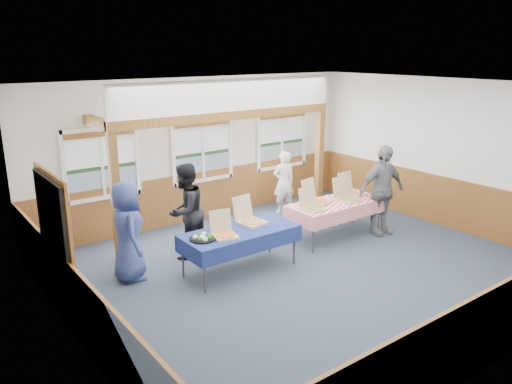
# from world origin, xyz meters

# --- Properties ---
(floor) EXTENTS (8.00, 8.00, 0.00)m
(floor) POSITION_xyz_m (0.00, 0.00, 0.00)
(floor) COLOR #283441
(floor) RESTS_ON ground
(ceiling) EXTENTS (8.00, 8.00, 0.00)m
(ceiling) POSITION_xyz_m (0.00, 0.00, 3.20)
(ceiling) COLOR white
(ceiling) RESTS_ON wall_back
(wall_back) EXTENTS (8.00, 0.00, 8.00)m
(wall_back) POSITION_xyz_m (0.00, 3.50, 1.60)
(wall_back) COLOR silver
(wall_back) RESTS_ON floor
(wall_front) EXTENTS (8.00, 0.00, 8.00)m
(wall_front) POSITION_xyz_m (0.00, -3.50, 1.60)
(wall_front) COLOR silver
(wall_front) RESTS_ON floor
(wall_left) EXTENTS (0.00, 8.00, 8.00)m
(wall_left) POSITION_xyz_m (-4.00, 0.00, 1.60)
(wall_left) COLOR silver
(wall_left) RESTS_ON floor
(wall_right) EXTENTS (0.00, 8.00, 8.00)m
(wall_right) POSITION_xyz_m (4.00, 0.00, 1.60)
(wall_right) COLOR silver
(wall_right) RESTS_ON floor
(wainscot_back) EXTENTS (7.98, 0.05, 1.10)m
(wainscot_back) POSITION_xyz_m (0.00, 3.48, 0.55)
(wainscot_back) COLOR brown
(wainscot_back) RESTS_ON floor
(wainscot_front) EXTENTS (7.98, 0.05, 1.10)m
(wainscot_front) POSITION_xyz_m (0.00, -3.48, 0.55)
(wainscot_front) COLOR brown
(wainscot_front) RESTS_ON floor
(wainscot_left) EXTENTS (0.05, 6.98, 1.10)m
(wainscot_left) POSITION_xyz_m (-3.98, 0.00, 0.55)
(wainscot_left) COLOR brown
(wainscot_left) RESTS_ON floor
(wainscot_right) EXTENTS (0.05, 6.98, 1.10)m
(wainscot_right) POSITION_xyz_m (3.98, 0.00, 0.55)
(wainscot_right) COLOR brown
(wainscot_right) RESTS_ON floor
(cased_opening) EXTENTS (0.06, 1.30, 2.10)m
(cased_opening) POSITION_xyz_m (-3.96, 0.90, 1.05)
(cased_opening) COLOR #373737
(cased_opening) RESTS_ON wall_left
(window_left) EXTENTS (1.56, 0.10, 1.46)m
(window_left) POSITION_xyz_m (-2.30, 3.46, 1.68)
(window_left) COLOR white
(window_left) RESTS_ON wall_back
(window_mid) EXTENTS (1.56, 0.10, 1.46)m
(window_mid) POSITION_xyz_m (0.00, 3.46, 1.68)
(window_mid) COLOR white
(window_mid) RESTS_ON wall_back
(window_right) EXTENTS (1.56, 0.10, 1.46)m
(window_right) POSITION_xyz_m (2.30, 3.46, 1.68)
(window_right) COLOR white
(window_right) RESTS_ON wall_back
(post_left) EXTENTS (0.15, 0.15, 2.40)m
(post_left) POSITION_xyz_m (-2.50, 2.30, 1.20)
(post_left) COLOR #573B13
(post_left) RESTS_ON floor
(post_right) EXTENTS (0.15, 0.15, 2.40)m
(post_right) POSITION_xyz_m (2.50, 2.30, 1.20)
(post_right) COLOR #573B13
(post_right) RESTS_ON floor
(cross_beam) EXTENTS (5.15, 0.18, 0.18)m
(cross_beam) POSITION_xyz_m (0.00, 2.30, 2.49)
(cross_beam) COLOR #573B13
(cross_beam) RESTS_ON post_left
(table_left) EXTENTS (2.10, 0.98, 0.76)m
(table_left) POSITION_xyz_m (-0.97, 0.61, 0.71)
(table_left) COLOR #373737
(table_left) RESTS_ON floor
(table_right) EXTENTS (2.28, 1.77, 0.76)m
(table_right) POSITION_xyz_m (1.56, 0.80, 0.71)
(table_right) COLOR #373737
(table_right) RESTS_ON floor
(pizza_box_a) EXTENTS (0.47, 0.53, 0.41)m
(pizza_box_a) POSITION_xyz_m (-1.36, 0.51, 0.82)
(pizza_box_a) COLOR tan
(pizza_box_a) RESTS_ON table_left
(pizza_box_b) EXTENTS (0.48, 0.57, 0.47)m
(pizza_box_b) POSITION_xyz_m (-0.63, 0.78, 0.83)
(pizza_box_b) COLOR tan
(pizza_box_b) RESTS_ON table_left
(pizza_box_c) EXTENTS (0.38, 0.46, 0.41)m
(pizza_box_c) POSITION_xyz_m (0.81, 0.71, 0.82)
(pizza_box_c) COLOR tan
(pizza_box_c) RESTS_ON table_right
(pizza_box_d) EXTENTS (0.52, 0.59, 0.46)m
(pizza_box_d) POSITION_xyz_m (1.20, 1.00, 0.83)
(pizza_box_d) COLOR tan
(pizza_box_d) RESTS_ON table_right
(pizza_box_e) EXTENTS (0.42, 0.51, 0.46)m
(pizza_box_e) POSITION_xyz_m (1.81, 0.73, 0.83)
(pizza_box_e) COLOR tan
(pizza_box_e) RESTS_ON table_right
(pizza_box_f) EXTENTS (0.45, 0.54, 0.46)m
(pizza_box_f) POSITION_xyz_m (2.21, 0.95, 0.83)
(pizza_box_f) COLOR tan
(pizza_box_f) RESTS_ON table_right
(veggie_tray) EXTENTS (0.43, 0.43, 0.10)m
(veggie_tray) POSITION_xyz_m (-1.72, 0.61, 0.79)
(veggie_tray) COLOR black
(veggie_tray) RESTS_ON table_left
(drink_glass) EXTENTS (0.07, 0.07, 0.15)m
(drink_glass) POSITION_xyz_m (2.41, 0.55, 0.83)
(drink_glass) COLOR #8D6517
(drink_glass) RESTS_ON table_right
(woman_white) EXTENTS (0.61, 0.47, 1.49)m
(woman_white) POSITION_xyz_m (1.73, 2.67, 0.74)
(woman_white) COLOR white
(woman_white) RESTS_ON floor
(woman_black) EXTENTS (1.08, 1.00, 1.79)m
(woman_black) POSITION_xyz_m (-1.41, 1.74, 0.89)
(woman_black) COLOR black
(woman_black) RESTS_ON floor
(man_blue) EXTENTS (0.70, 0.93, 1.71)m
(man_blue) POSITION_xyz_m (-2.65, 1.47, 0.86)
(man_blue) COLOR navy
(man_blue) RESTS_ON floor
(person_grey) EXTENTS (1.17, 0.64, 1.89)m
(person_grey) POSITION_xyz_m (2.47, 0.38, 0.95)
(person_grey) COLOR slate
(person_grey) RESTS_ON floor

